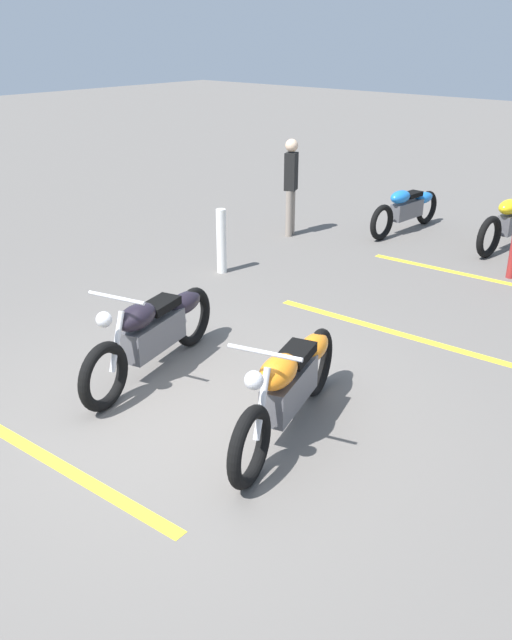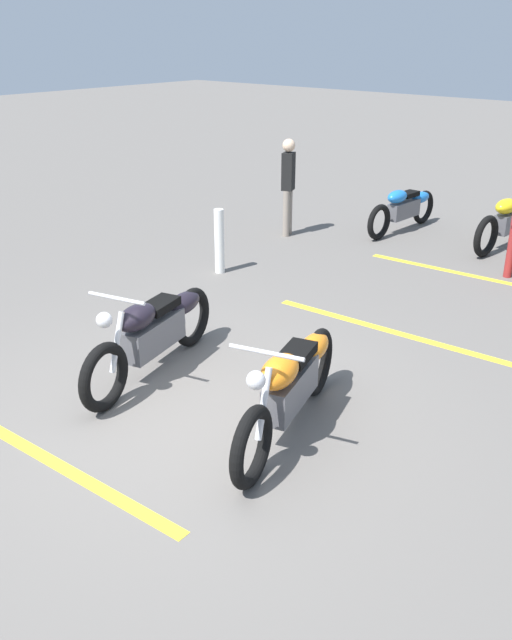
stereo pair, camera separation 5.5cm
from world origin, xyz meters
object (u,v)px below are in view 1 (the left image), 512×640
object	(u,v)px
motorcycle_bright_foreground	(290,384)
bystander_near_row	(291,183)
motorcycle_dark_foreground	(154,330)
motorcycle_row_center	(407,208)
bollard_post	(221,241)

from	to	relation	value
motorcycle_bright_foreground	bystander_near_row	xyz separation A→B (m)	(4.81, 3.80, 0.44)
motorcycle_dark_foreground	bystander_near_row	size ratio (longest dim) A/B	1.35
motorcycle_bright_foreground	motorcycle_row_center	world-z (taller)	motorcycle_bright_foreground
motorcycle_bright_foreground	motorcycle_row_center	distance (m)	6.79
motorcycle_row_center	bollard_post	size ratio (longest dim) A/B	2.13
motorcycle_row_center	motorcycle_dark_foreground	bearing A→B (deg)	9.39
bollard_post	motorcycle_bright_foreground	bearing A→B (deg)	-128.27
bystander_near_row	bollard_post	xyz separation A→B (m)	(-2.16, -0.44, -0.44)
motorcycle_dark_foreground	bollard_post	world-z (taller)	motorcycle_dark_foreground
motorcycle_bright_foreground	motorcycle_row_center	xyz separation A→B (m)	(6.35, 2.42, -0.05)
bollard_post	motorcycle_row_center	bearing A→B (deg)	-14.22
bystander_near_row	bollard_post	size ratio (longest dim) A/B	1.73
bystander_near_row	motorcycle_bright_foreground	bearing A→B (deg)	107.01
motorcycle_dark_foreground	bollard_post	distance (m)	3.13
bystander_near_row	bollard_post	world-z (taller)	bystander_near_row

